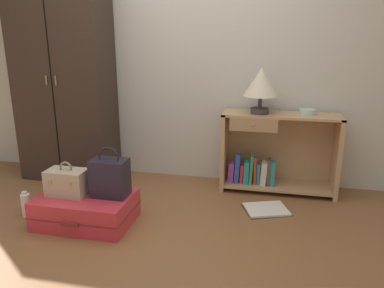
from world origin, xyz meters
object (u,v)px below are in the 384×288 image
handbag (110,177)px  bottle (26,205)px  train_case (67,182)px  wardrobe (64,78)px  open_book_on_floor (266,209)px  bowl (307,112)px  bookshelf (274,153)px  suitcase_large (86,209)px  table_lamp (261,84)px

handbag → bottle: (-0.74, -0.05, -0.28)m
train_case → wardrobe: bearing=118.3°
open_book_on_floor → bottle: bearing=-164.8°
bowl → train_case: bearing=-150.8°
bookshelf → suitcase_large: bearing=-145.0°
suitcase_large → train_case: size_ratio=2.39×
wardrobe → table_lamp: bearing=0.5°
bookshelf → open_book_on_floor: size_ratio=2.41×
table_lamp → bottle: size_ratio=1.91×
open_book_on_floor → train_case: bearing=-160.9°
suitcase_large → table_lamp: bearing=36.8°
open_book_on_floor → table_lamp: bearing=104.3°
bookshelf → train_case: size_ratio=3.47×
suitcase_large → bottle: size_ratio=3.39×
open_book_on_floor → bookshelf: bearing=85.2°
handbag → table_lamp: bearing=40.1°
wardrobe → handbag: wardrobe is taller
table_lamp → bowl: table_lamp is taller
open_book_on_floor → bowl: bearing=58.0°
bottle → open_book_on_floor: 2.02m
suitcase_large → train_case: train_case is taller
bowl → open_book_on_floor: (-0.32, -0.51, -0.77)m
table_lamp → handbag: table_lamp is taller
bookshelf → handbag: bookshelf is taller
bookshelf → table_lamp: 0.69m
wardrobe → train_case: 1.30m
train_case → open_book_on_floor: (1.55, 0.54, -0.33)m
wardrobe → suitcase_large: 1.48m
handbag → open_book_on_floor: handbag is taller
table_lamp → bottle: (-1.84, -0.97, -0.93)m
table_lamp → suitcase_large: table_lamp is taller
train_case → bottle: size_ratio=1.42×
table_lamp → train_case: bearing=-145.7°
wardrobe → train_case: (0.52, -0.96, -0.70)m
bowl → bookshelf: bearing=-176.0°
wardrobe → handbag: (0.86, -0.90, -0.66)m
bowl → train_case: size_ratio=0.48×
wardrobe → open_book_on_floor: 2.35m
bookshelf → handbag: 1.58m
table_lamp → train_case: size_ratio=1.34×
bowl → suitcase_large: 2.11m
bowl → open_book_on_floor: bearing=-122.0°
table_lamp → suitcase_large: size_ratio=0.56×
table_lamp → handbag: bearing=-139.9°
bottle → open_book_on_floor: bearing=15.2°
bookshelf → bottle: size_ratio=4.93×
train_case → bottle: 0.47m
table_lamp → bowl: size_ratio=2.78×
handbag → bottle: handbag is taller
bookshelf → open_book_on_floor: bearing=-94.8°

